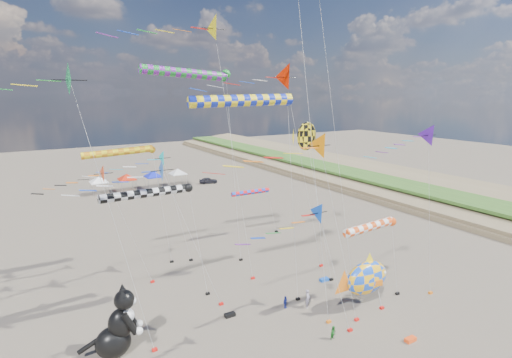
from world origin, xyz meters
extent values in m
cone|color=#50189F|center=(10.69, 5.42, 14.93)|extent=(1.78, 1.91, 1.97)
cylinder|color=#B2B2B2|center=(12.03, 5.42, 7.46)|extent=(2.70, 0.02, 14.93)
cube|color=black|center=(13.37, 5.42, 0.10)|extent=(0.36, 0.24, 0.20)
cone|color=orange|center=(0.84, 5.69, 14.60)|extent=(1.89, 2.02, 2.08)
cylinder|color=#B2B2B2|center=(2.57, 5.69, 7.30)|extent=(3.49, 0.02, 14.60)
cube|color=black|center=(4.30, 5.69, 0.10)|extent=(0.36, 0.24, 0.20)
cone|color=#0FD1D9|center=(-4.36, 23.77, 11.89)|extent=(1.63, 1.75, 1.80)
cylinder|color=#B2B2B2|center=(-3.59, 23.77, 5.95)|extent=(1.57, 0.02, 11.90)
cube|color=black|center=(-2.81, 23.77, 0.10)|extent=(0.36, 0.24, 0.20)
cone|color=red|center=(5.25, 15.22, 19.61)|extent=(2.56, 2.74, 2.82)
cylinder|color=#B2B2B2|center=(6.92, 15.22, 9.80)|extent=(3.37, 0.02, 19.61)
cube|color=black|center=(8.59, 15.22, 0.10)|extent=(0.36, 0.24, 0.20)
cone|color=#E93908|center=(-10.80, 20.83, 11.32)|extent=(1.67, 1.78, 1.84)
cylinder|color=#B2B2B2|center=(-9.40, 20.83, 5.66)|extent=(2.82, 0.02, 11.32)
cube|color=black|center=(-8.00, 20.83, 0.10)|extent=(0.36, 0.24, 0.20)
cone|color=blue|center=(-7.40, 13.59, 12.26)|extent=(1.90, 2.03, 2.10)
cylinder|color=#B2B2B2|center=(-5.74, 13.59, 6.13)|extent=(3.34, 0.02, 12.27)
cube|color=black|center=(-4.09, 13.59, 0.10)|extent=(0.36, 0.24, 0.20)
cylinder|color=#B2B2B2|center=(0.93, 6.62, 12.69)|extent=(2.45, 0.02, 25.38)
cube|color=black|center=(2.15, 6.62, 0.10)|extent=(0.36, 0.24, 0.20)
cone|color=blue|center=(0.87, 4.87, 10.21)|extent=(1.52, 1.63, 1.68)
cylinder|color=#B2B2B2|center=(1.82, 4.87, 5.11)|extent=(1.94, 0.02, 10.22)
cube|color=black|center=(2.78, 4.87, 0.10)|extent=(0.36, 0.24, 0.20)
cone|color=yellow|center=(-0.77, 16.43, 23.58)|extent=(2.33, 2.49, 2.57)
cylinder|color=#B2B2B2|center=(0.01, 16.43, 11.79)|extent=(1.60, 0.02, 23.59)
cube|color=black|center=(0.80, 16.43, 0.10)|extent=(0.36, 0.24, 0.20)
cone|color=#14823E|center=(-13.24, 10.31, 18.94)|extent=(2.04, 2.18, 2.25)
cylinder|color=#B2B2B2|center=(-12.12, 10.31, 9.47)|extent=(2.26, 0.02, 18.95)
cube|color=black|center=(-11.00, 10.31, 0.10)|extent=(0.36, 0.24, 0.20)
cylinder|color=#B2B2B2|center=(7.02, 10.72, 13.39)|extent=(3.50, 0.02, 26.78)
cube|color=black|center=(8.75, 10.72, 0.10)|extent=(0.36, 0.24, 0.20)
cylinder|color=#198B2A|center=(-3.76, 21.00, 19.94)|extent=(8.43, 0.87, 0.87)
sphere|color=#198B2A|center=(0.45, 21.00, 19.94)|extent=(0.92, 0.92, 0.92)
cylinder|color=#B2B2B2|center=(1.20, 21.00, 9.97)|extent=(1.52, 0.02, 19.94)
cube|color=black|center=(1.95, 21.00, 0.10)|extent=(0.36, 0.24, 0.20)
cylinder|color=#1226B6|center=(-3.36, 10.83, 17.60)|extent=(8.10, 0.86, 0.86)
sphere|color=#1226B6|center=(0.69, 10.83, 17.60)|extent=(0.91, 0.91, 0.91)
cylinder|color=#B2B2B2|center=(1.44, 10.83, 8.80)|extent=(1.52, 0.02, 17.60)
cube|color=black|center=(2.19, 10.83, 0.10)|extent=(0.36, 0.24, 0.20)
cylinder|color=#E74910|center=(6.41, 6.90, 7.29)|extent=(5.43, 0.73, 0.73)
sphere|color=#E74910|center=(9.13, 6.90, 7.29)|extent=(0.77, 0.77, 0.77)
cylinder|color=#B2B2B2|center=(9.88, 6.90, 3.65)|extent=(1.52, 0.02, 7.30)
cube|color=black|center=(10.63, 6.90, 0.10)|extent=(0.36, 0.24, 0.20)
cylinder|color=black|center=(-9.48, 15.86, 10.29)|extent=(7.26, 0.70, 0.70)
sphere|color=black|center=(-5.85, 15.86, 10.29)|extent=(0.74, 0.74, 0.74)
cylinder|color=#B2B2B2|center=(-5.10, 15.86, 5.15)|extent=(1.52, 0.02, 10.29)
cube|color=black|center=(-4.35, 15.86, 0.10)|extent=(0.36, 0.24, 0.20)
cylinder|color=red|center=(6.43, 26.63, 6.00)|extent=(5.02, 0.58, 0.58)
sphere|color=red|center=(8.94, 26.63, 6.00)|extent=(0.61, 0.61, 0.61)
cylinder|color=#B2B2B2|center=(9.69, 26.63, 3.00)|extent=(1.52, 0.02, 6.01)
cube|color=black|center=(10.44, 26.63, 0.10)|extent=(0.36, 0.24, 0.20)
cylinder|color=orange|center=(-9.62, 24.42, 12.55)|extent=(6.66, 0.69, 0.69)
sphere|color=orange|center=(-6.29, 24.42, 12.55)|extent=(0.73, 0.73, 0.73)
cylinder|color=#B2B2B2|center=(-5.54, 24.42, 6.27)|extent=(1.52, 0.02, 12.55)
cube|color=black|center=(-4.79, 24.42, 0.10)|extent=(0.36, 0.24, 0.20)
ellipsoid|color=yellow|center=(5.33, 14.19, 14.20)|extent=(2.20, 0.40, 2.64)
cone|color=yellow|center=(3.83, 14.19, 14.20)|extent=(0.12, 1.80, 1.80)
cylinder|color=#B2B2B2|center=(6.33, 13.19, 7.10)|extent=(2.03, 2.03, 14.20)
cube|color=black|center=(7.33, 12.19, 0.10)|extent=(0.36, 0.24, 0.20)
ellipsoid|color=blue|center=(6.47, 6.89, 2.72)|extent=(4.43, 1.87, 2.93)
cone|color=orange|center=(3.93, 6.89, 2.72)|extent=(2.15, 0.17, 2.15)
cone|color=yellow|center=(6.66, 6.89, 4.18)|extent=(1.56, 0.14, 1.56)
cylinder|color=#B2B2B2|center=(7.55, 6.39, 1.11)|extent=(0.22, 1.04, 2.24)
cube|color=red|center=(7.47, 5.89, 0.10)|extent=(0.36, 0.24, 0.20)
imported|color=gray|center=(2.14, 9.38, 0.82)|extent=(0.71, 0.69, 1.65)
imported|color=#1C7221|center=(0.99, 4.77, 0.54)|extent=(0.60, 0.52, 1.07)
imported|color=#2637B1|center=(0.43, 10.29, 0.54)|extent=(0.69, 0.51, 1.09)
cube|color=blue|center=(6.63, 12.45, 0.15)|extent=(0.90, 0.44, 0.30)
cube|color=black|center=(-4.29, 11.54, 0.15)|extent=(0.90, 0.44, 0.30)
cube|color=#FF4B15|center=(5.74, 1.60, 0.15)|extent=(0.90, 0.44, 0.30)
cube|color=white|center=(-6.00, 60.00, 2.25)|extent=(3.00, 3.00, 0.15)
pyramid|color=white|center=(-6.00, 60.00, 3.30)|extent=(4.20, 4.20, 1.00)
cylinder|color=#999999|center=(-7.30, 58.70, 1.10)|extent=(0.08, 0.08, 2.20)
cylinder|color=#999999|center=(-4.70, 58.70, 1.10)|extent=(0.08, 0.08, 2.20)
cylinder|color=#999999|center=(-7.30, 61.30, 1.10)|extent=(0.08, 0.08, 2.20)
cylinder|color=#999999|center=(-4.70, 61.30, 1.10)|extent=(0.08, 0.08, 2.20)
cube|color=red|center=(-1.00, 60.00, 2.25)|extent=(3.00, 3.00, 0.15)
pyramid|color=red|center=(-1.00, 60.00, 3.30)|extent=(4.20, 4.20, 1.00)
cylinder|color=#999999|center=(-2.30, 58.70, 1.10)|extent=(0.08, 0.08, 2.20)
cylinder|color=#999999|center=(0.30, 58.70, 1.10)|extent=(0.08, 0.08, 2.20)
cylinder|color=#999999|center=(-2.30, 61.30, 1.10)|extent=(0.08, 0.08, 2.20)
cylinder|color=#999999|center=(0.30, 61.30, 1.10)|extent=(0.08, 0.08, 2.20)
cube|color=#1420CD|center=(4.00, 60.00, 2.25)|extent=(3.00, 3.00, 0.15)
pyramid|color=#1420CD|center=(4.00, 60.00, 3.30)|extent=(4.20, 4.20, 1.00)
cylinder|color=#999999|center=(2.70, 58.70, 1.10)|extent=(0.08, 0.08, 2.20)
cylinder|color=#999999|center=(5.30, 58.70, 1.10)|extent=(0.08, 0.08, 2.20)
cylinder|color=#999999|center=(2.70, 61.30, 1.10)|extent=(0.08, 0.08, 2.20)
cylinder|color=#999999|center=(5.30, 61.30, 1.10)|extent=(0.08, 0.08, 2.20)
cube|color=silver|center=(9.00, 60.00, 2.25)|extent=(3.00, 3.00, 0.15)
pyramid|color=silver|center=(9.00, 60.00, 3.30)|extent=(4.20, 4.20, 1.00)
cylinder|color=#999999|center=(7.70, 58.70, 1.10)|extent=(0.08, 0.08, 2.20)
cylinder|color=#999999|center=(10.30, 58.70, 1.10)|extent=(0.08, 0.08, 2.20)
cylinder|color=#999999|center=(7.70, 61.30, 1.10)|extent=(0.08, 0.08, 2.20)
cylinder|color=#999999|center=(10.30, 61.30, 1.10)|extent=(0.08, 0.08, 2.20)
imported|color=#26262D|center=(14.70, 58.00, 0.62)|extent=(3.91, 2.38, 1.25)
camera|label=1|loc=(-17.80, -15.23, 18.17)|focal=28.00mm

